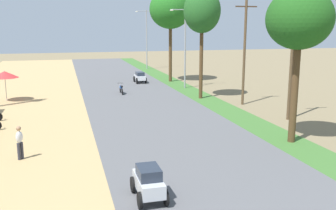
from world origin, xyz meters
TOP-DOWN VIEW (x-y plane):
  - vendor_umbrella at (-10.74, 30.30)m, footprint 2.20×2.20m
  - pedestrian_on_shoulder at (-8.15, 14.86)m, footprint 0.42×0.42m
  - median_tree_nearest at (5.83, 13.96)m, footprint 3.43×3.43m
  - median_tree_second at (5.42, 27.27)m, footprint 3.12×3.12m
  - median_tree_third at (5.63, 37.85)m, footprint 4.61×4.61m
  - streetlamp_near at (5.80, 32.99)m, footprint 3.16×0.20m
  - streetlamp_mid at (5.80, 51.27)m, footprint 3.16×0.20m
  - utility_pole_near at (7.87, 24.10)m, footprint 1.80×0.20m
  - utility_pole_far at (8.61, 18.68)m, footprint 1.80×0.20m
  - car_hatchback_silver at (-3.21, 9.12)m, footprint 1.04×2.00m
  - car_sedan_white at (2.08, 37.64)m, footprint 1.10×2.26m
  - motorbike_ahead_second at (-0.94, 31.27)m, footprint 0.54×1.80m

SIDE VIEW (x-z plane):
  - motorbike_ahead_second at x=-0.94m, z-range 0.10..1.04m
  - car_sedan_white at x=2.08m, z-range 0.15..1.34m
  - car_hatchback_silver at x=-3.21m, z-range 0.13..1.36m
  - pedestrian_on_shoulder at x=-8.15m, z-range 0.15..1.77m
  - vendor_umbrella at x=-10.74m, z-range 1.05..3.57m
  - utility_pole_near at x=7.87m, z-range 0.19..8.40m
  - utility_pole_far at x=8.61m, z-range 0.19..8.74m
  - streetlamp_near at x=5.80m, z-range 0.66..8.54m
  - streetlamp_mid at x=5.80m, z-range 0.66..9.05m
  - median_tree_nearest at x=5.83m, z-range 2.47..10.61m
  - median_tree_second at x=5.42m, z-range 2.78..12.03m
  - median_tree_third at x=5.63m, z-range 2.94..13.07m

